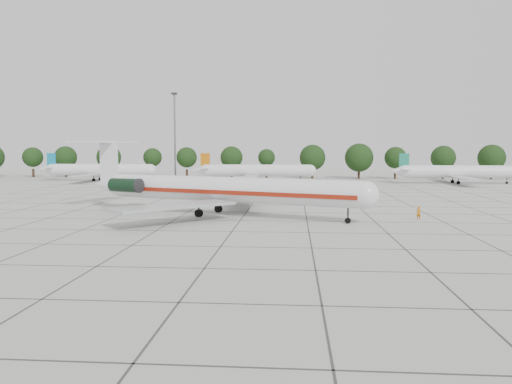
% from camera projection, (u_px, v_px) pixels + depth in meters
% --- Properties ---
extents(ground, '(260.00, 260.00, 0.00)m').
position_uv_depth(ground, '(240.00, 221.00, 59.80)').
color(ground, '#B9B9B2').
rests_on(ground, ground).
extents(apron_joints, '(170.00, 170.00, 0.02)m').
position_uv_depth(apron_joints, '(251.00, 206.00, 74.70)').
color(apron_joints, '#383838').
rests_on(apron_joints, ground).
extents(main_airliner, '(40.26, 30.54, 9.73)m').
position_uv_depth(main_airliner, '(213.00, 189.00, 64.67)').
color(main_airliner, silver).
rests_on(main_airliner, ground).
extents(ground_crew, '(0.70, 0.57, 1.64)m').
position_uv_depth(ground_crew, '(419.00, 213.00, 60.55)').
color(ground_crew, '#BF620B').
rests_on(ground_crew, ground).
extents(bg_airliner_b, '(28.24, 27.20, 7.40)m').
position_uv_depth(bg_airliner_b, '(100.00, 170.00, 132.66)').
color(bg_airliner_b, silver).
rests_on(bg_airliner_b, ground).
extents(bg_airliner_c, '(28.24, 27.20, 7.40)m').
position_uv_depth(bg_airliner_c, '(256.00, 171.00, 128.06)').
color(bg_airliner_c, silver).
rests_on(bg_airliner_c, ground).
extents(bg_airliner_d, '(28.24, 27.20, 7.40)m').
position_uv_depth(bg_airliner_d, '(459.00, 172.00, 121.83)').
color(bg_airliner_d, silver).
rests_on(bg_airliner_d, ground).
extents(tree_line, '(249.86, 8.44, 10.22)m').
position_uv_depth(tree_line, '(232.00, 157.00, 144.59)').
color(tree_line, '#332114').
rests_on(tree_line, ground).
extents(floodlight_mast, '(1.60, 1.60, 25.45)m').
position_uv_depth(floodlight_mast, '(175.00, 130.00, 152.20)').
color(floodlight_mast, slate).
rests_on(floodlight_mast, ground).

